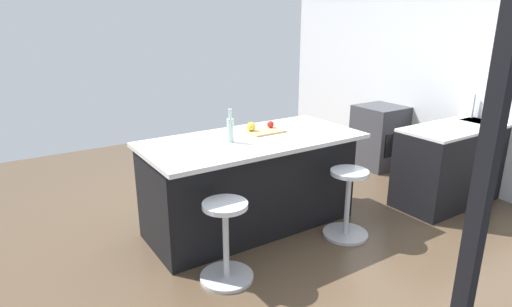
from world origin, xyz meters
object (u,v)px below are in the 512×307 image
object	(u,v)px
cutting_board	(265,131)
apple_yellow	(251,127)
stool_by_window	(347,205)
water_bottle	(230,129)
oven_range	(379,136)
kitchen_island	(251,182)
stool_middle	(226,244)
apple_red	(270,124)

from	to	relation	value
cutting_board	apple_yellow	size ratio (longest dim) A/B	4.06
stool_by_window	water_bottle	distance (m)	1.34
oven_range	apple_yellow	distance (m)	2.54
kitchen_island	cutting_board	distance (m)	0.53
stool_middle	cutting_board	size ratio (longest dim) A/B	1.88
cutting_board	water_bottle	world-z (taller)	water_bottle
apple_red	water_bottle	distance (m)	0.61
cutting_board	water_bottle	bearing A→B (deg)	14.29
stool_middle	apple_red	size ratio (longest dim) A/B	9.49
kitchen_island	water_bottle	world-z (taller)	water_bottle
oven_range	apple_yellow	xyz separation A→B (m)	(2.44, 0.45, 0.57)
stool_middle	cutting_board	xyz separation A→B (m)	(-0.88, -0.75, 0.64)
stool_middle	water_bottle	size ratio (longest dim) A/B	2.16
oven_range	apple_yellow	world-z (taller)	apple_yellow
apple_red	water_bottle	world-z (taller)	water_bottle
apple_yellow	stool_middle	bearing A→B (deg)	46.95
apple_yellow	apple_red	world-z (taller)	apple_yellow
apple_yellow	water_bottle	xyz separation A→B (m)	(0.34, 0.18, 0.06)
oven_range	cutting_board	bearing A→B (deg)	12.60
cutting_board	stool_middle	bearing A→B (deg)	40.21
stool_by_window	apple_red	size ratio (longest dim) A/B	9.49
oven_range	apple_red	world-z (taller)	apple_red
cutting_board	water_bottle	xyz separation A→B (m)	(0.47, 0.12, 0.11)
stool_by_window	cutting_board	world-z (taller)	cutting_board
cutting_board	kitchen_island	bearing A→B (deg)	16.72
cutting_board	apple_red	distance (m)	0.13
stool_by_window	apple_yellow	world-z (taller)	apple_yellow
kitchen_island	stool_middle	size ratio (longest dim) A/B	3.13
apple_yellow	apple_red	xyz separation A→B (m)	(-0.23, 0.00, -0.01)
kitchen_island	cutting_board	size ratio (longest dim) A/B	5.87
kitchen_island	cutting_board	bearing A→B (deg)	-163.28
stool_by_window	stool_middle	world-z (taller)	same
kitchen_island	stool_middle	xyz separation A→B (m)	(0.67, 0.68, -0.16)
stool_by_window	oven_range	bearing A→B (deg)	-145.76
oven_range	stool_middle	bearing A→B (deg)	21.59
oven_range	stool_middle	xyz separation A→B (m)	(3.19, 1.26, -0.12)
apple_yellow	cutting_board	bearing A→B (deg)	154.03
stool_middle	water_bottle	xyz separation A→B (m)	(-0.42, -0.63, 0.75)
oven_range	stool_middle	world-z (taller)	oven_range
stool_by_window	apple_yellow	xyz separation A→B (m)	(0.58, -0.81, 0.69)
oven_range	kitchen_island	bearing A→B (deg)	12.96
oven_range	stool_by_window	bearing A→B (deg)	34.24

